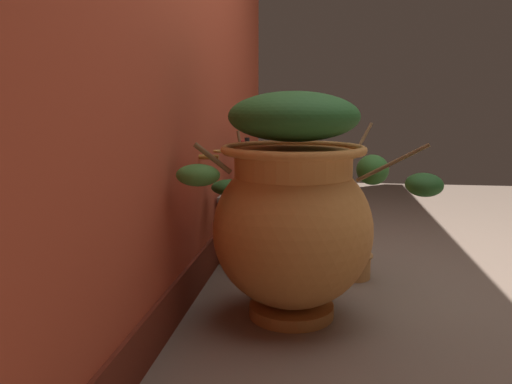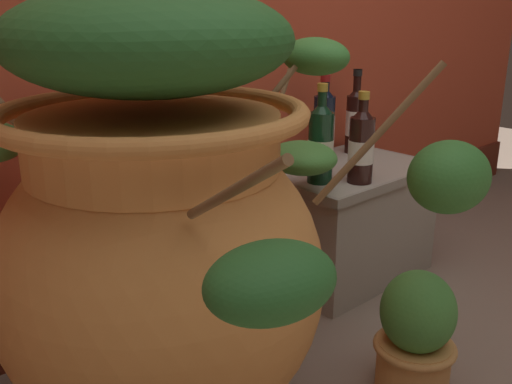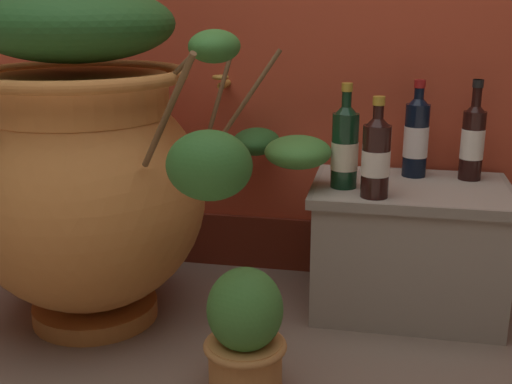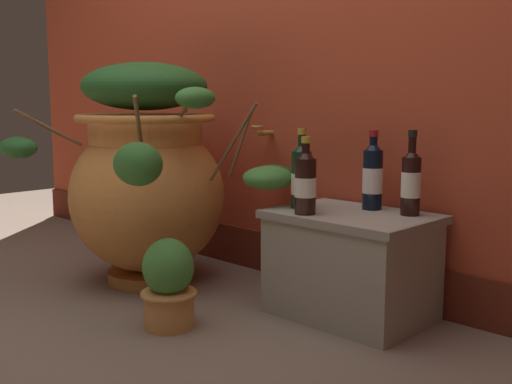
% 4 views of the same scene
% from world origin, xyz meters
% --- Properties ---
extents(ground_plane, '(7.00, 7.00, 0.00)m').
position_xyz_m(ground_plane, '(0.00, 0.00, 0.00)').
color(ground_plane, '#7A6656').
extents(back_wall, '(4.40, 0.33, 2.60)m').
position_xyz_m(back_wall, '(-0.00, 1.20, 1.29)').
color(back_wall, '#B74228').
rests_on(back_wall, ground_plane).
extents(terracotta_urn, '(1.05, 1.04, 0.99)m').
position_xyz_m(terracotta_urn, '(-0.37, 0.61, 0.49)').
color(terracotta_urn, '#CC7F3D').
rests_on(terracotta_urn, ground_plane).
extents(stone_ledge, '(0.60, 0.42, 0.40)m').
position_xyz_m(stone_ledge, '(0.56, 0.87, 0.22)').
color(stone_ledge, '#9E9384').
rests_on(stone_ledge, ground_plane).
extents(wine_bottle_left, '(0.08, 0.08, 0.29)m').
position_xyz_m(wine_bottle_left, '(0.45, 0.73, 0.53)').
color(wine_bottle_left, black).
rests_on(wine_bottle_left, stone_ledge).
extents(wine_bottle_middle, '(0.08, 0.08, 0.31)m').
position_xyz_m(wine_bottle_middle, '(0.57, 0.99, 0.54)').
color(wine_bottle_middle, black).
rests_on(wine_bottle_middle, stone_ledge).
extents(wine_bottle_right, '(0.07, 0.07, 0.31)m').
position_xyz_m(wine_bottle_right, '(0.74, 0.98, 0.53)').
color(wine_bottle_right, black).
rests_on(wine_bottle_right, stone_ledge).
extents(wine_bottle_back, '(0.08, 0.08, 0.31)m').
position_xyz_m(wine_bottle_back, '(0.35, 0.82, 0.53)').
color(wine_bottle_back, black).
rests_on(wine_bottle_back, stone_ledge).
extents(potted_shrub, '(0.21, 0.21, 0.33)m').
position_xyz_m(potted_shrub, '(0.16, 0.31, 0.16)').
color(potted_shrub, '#D68E4C').
rests_on(potted_shrub, ground_plane).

